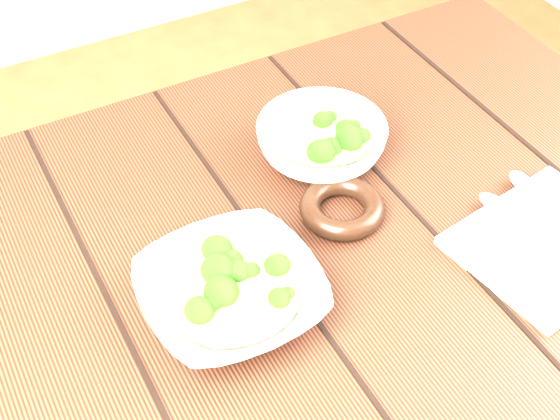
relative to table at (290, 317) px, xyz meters
The scene contains 7 objects.
table is the anchor object (origin of this frame).
soup_bowl_front 0.18m from the table, 159.75° to the right, with size 0.21×0.21×0.06m.
soup_bowl_back 0.24m from the table, 48.58° to the left, with size 0.20×0.20×0.06m.
trivet 0.17m from the table, 19.46° to the left, with size 0.11×0.11×0.03m, color black.
napkin 0.34m from the table, 25.17° to the right, with size 0.22×0.18×0.01m, color beige.
spoon_left 0.32m from the table, 18.87° to the right, with size 0.03×0.18×0.01m.
spoon_right 0.36m from the table, 13.64° to the right, with size 0.04×0.18×0.01m.
Camera 1 is at (-0.31, -0.55, 1.47)m, focal length 50.00 mm.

